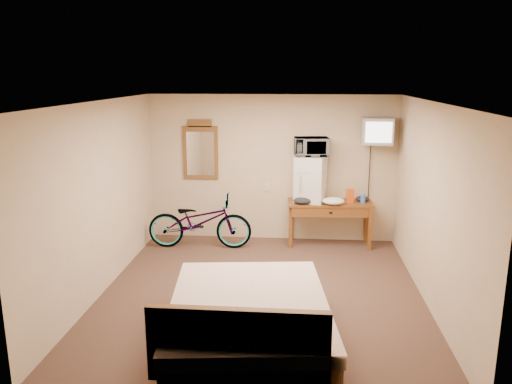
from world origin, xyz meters
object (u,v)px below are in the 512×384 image
(mini_fridge, at_px, (311,179))
(bicycle, at_px, (200,221))
(desk, at_px, (330,209))
(blue_cup, at_px, (363,199))
(bed, at_px, (248,323))
(microwave, at_px, (311,147))
(crt_television, at_px, (377,131))
(wall_mirror, at_px, (200,150))

(mini_fridge, height_order, bicycle, mini_fridge)
(mini_fridge, bearing_deg, desk, -8.98)
(blue_cup, bearing_deg, bed, -114.85)
(mini_fridge, xyz_separation_m, blue_cup, (0.87, -0.05, -0.31))
(mini_fridge, distance_m, microwave, 0.53)
(crt_television, bearing_deg, microwave, 178.30)
(desk, relative_size, mini_fridge, 1.85)
(microwave, relative_size, blue_cup, 3.79)
(mini_fridge, distance_m, wall_mirror, 1.95)
(blue_cup, height_order, crt_television, crt_television)
(blue_cup, distance_m, wall_mirror, 2.86)
(desk, xyz_separation_m, crt_television, (0.70, 0.02, 1.31))
(microwave, bearing_deg, desk, -15.71)
(blue_cup, height_order, bicycle, bicycle)
(microwave, distance_m, blue_cup, 1.21)
(blue_cup, height_order, wall_mirror, wall_mirror)
(wall_mirror, bearing_deg, mini_fridge, -6.68)
(bed, bearing_deg, crt_television, 63.02)
(bicycle, bearing_deg, crt_television, -86.29)
(microwave, bearing_deg, mini_fridge, -130.39)
(desk, bearing_deg, bed, -106.94)
(microwave, distance_m, bicycle, 2.21)
(bicycle, xyz_separation_m, bed, (1.12, -3.08, -0.16))
(blue_cup, height_order, bed, bed)
(desk, xyz_separation_m, mini_fridge, (-0.33, 0.05, 0.50))
(bicycle, height_order, bed, same)
(crt_television, bearing_deg, mini_fridge, 178.31)
(microwave, bearing_deg, bicycle, -175.95)
(desk, distance_m, wall_mirror, 2.42)
(desk, height_order, wall_mirror, wall_mirror)
(microwave, xyz_separation_m, wall_mirror, (-1.89, 0.22, -0.12))
(mini_fridge, relative_size, bed, 0.33)
(mini_fridge, relative_size, bicycle, 0.45)
(mini_fridge, bearing_deg, wall_mirror, 173.32)
(microwave, distance_m, wall_mirror, 1.90)
(microwave, bearing_deg, blue_cup, -10.18)
(microwave, height_order, bicycle, microwave)
(wall_mirror, xyz_separation_m, bed, (1.20, -3.64, -1.26))
(blue_cup, relative_size, bed, 0.06)
(blue_cup, bearing_deg, mini_fridge, 176.53)
(blue_cup, relative_size, crt_television, 0.24)
(mini_fridge, height_order, blue_cup, mini_fridge)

